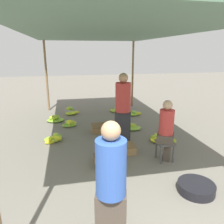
{
  "coord_description": "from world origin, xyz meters",
  "views": [
    {
      "loc": [
        -0.98,
        -1.66,
        2.28
      ],
      "look_at": [
        0.0,
        3.04,
        0.93
      ],
      "focal_mm": 35.0,
      "sensor_mm": 36.0,
      "label": 1
    }
  ],
  "objects_px": {
    "vendor_seated": "(167,130)",
    "banana_pile_right_0": "(133,113)",
    "vendor_foreground": "(111,187)",
    "shopper_walking_mid": "(123,108)",
    "stool": "(165,145)",
    "banana_pile_left_0": "(54,139)",
    "banana_pile_left_3": "(72,111)",
    "banana_pile_right_2": "(131,127)",
    "banana_pile_right_3": "(118,110)",
    "banana_pile_left_1": "(70,124)",
    "banana_pile_right_1": "(161,139)",
    "basin_black": "(196,188)",
    "crate_near": "(126,149)",
    "crate_mid": "(100,128)",
    "banana_pile_left_2": "(55,119)",
    "crate_far": "(107,161)"
  },
  "relations": [
    {
      "from": "banana_pile_left_0",
      "to": "banana_pile_right_3",
      "type": "height_order",
      "value": "banana_pile_right_3"
    },
    {
      "from": "crate_near",
      "to": "crate_mid",
      "type": "bearing_deg",
      "value": 103.67
    },
    {
      "from": "basin_black",
      "to": "crate_near",
      "type": "relative_size",
      "value": 1.54
    },
    {
      "from": "crate_mid",
      "to": "basin_black",
      "type": "bearing_deg",
      "value": -70.54
    },
    {
      "from": "banana_pile_left_0",
      "to": "banana_pile_left_3",
      "type": "distance_m",
      "value": 2.5
    },
    {
      "from": "vendor_seated",
      "to": "shopper_walking_mid",
      "type": "distance_m",
      "value": 1.31
    },
    {
      "from": "banana_pile_left_1",
      "to": "banana_pile_right_2",
      "type": "relative_size",
      "value": 0.97
    },
    {
      "from": "banana_pile_left_3",
      "to": "banana_pile_right_3",
      "type": "distance_m",
      "value": 1.76
    },
    {
      "from": "banana_pile_left_1",
      "to": "banana_pile_right_1",
      "type": "bearing_deg",
      "value": -35.64
    },
    {
      "from": "crate_near",
      "to": "banana_pile_left_0",
      "type": "bearing_deg",
      "value": 148.77
    },
    {
      "from": "banana_pile_left_3",
      "to": "shopper_walking_mid",
      "type": "distance_m",
      "value": 3.2
    },
    {
      "from": "banana_pile_right_1",
      "to": "crate_near",
      "type": "distance_m",
      "value": 1.18
    },
    {
      "from": "banana_pile_left_3",
      "to": "crate_near",
      "type": "distance_m",
      "value": 3.64
    },
    {
      "from": "crate_mid",
      "to": "vendor_seated",
      "type": "bearing_deg",
      "value": -61.64
    },
    {
      "from": "banana_pile_right_0",
      "to": "crate_far",
      "type": "distance_m",
      "value": 3.79
    },
    {
      "from": "banana_pile_right_0",
      "to": "shopper_walking_mid",
      "type": "bearing_deg",
      "value": -112.9
    },
    {
      "from": "vendor_foreground",
      "to": "stool",
      "type": "distance_m",
      "value": 2.5
    },
    {
      "from": "banana_pile_left_0",
      "to": "crate_far",
      "type": "xyz_separation_m",
      "value": [
        1.12,
        -1.51,
        0.02
      ]
    },
    {
      "from": "vendor_seated",
      "to": "banana_pile_left_0",
      "type": "distance_m",
      "value": 2.9
    },
    {
      "from": "vendor_foreground",
      "to": "shopper_walking_mid",
      "type": "relative_size",
      "value": 0.9
    },
    {
      "from": "banana_pile_left_0",
      "to": "banana_pile_right_1",
      "type": "bearing_deg",
      "value": -11.26
    },
    {
      "from": "banana_pile_left_0",
      "to": "shopper_walking_mid",
      "type": "bearing_deg",
      "value": -13.26
    },
    {
      "from": "banana_pile_left_2",
      "to": "crate_far",
      "type": "height_order",
      "value": "banana_pile_left_2"
    },
    {
      "from": "basin_black",
      "to": "banana_pile_left_1",
      "type": "relative_size",
      "value": 1.2
    },
    {
      "from": "banana_pile_right_0",
      "to": "banana_pile_right_3",
      "type": "distance_m",
      "value": 0.7
    },
    {
      "from": "banana_pile_right_1",
      "to": "shopper_walking_mid",
      "type": "xyz_separation_m",
      "value": [
        -1.01,
        0.14,
        0.86
      ]
    },
    {
      "from": "vendor_foreground",
      "to": "banana_pile_left_0",
      "type": "height_order",
      "value": "vendor_foreground"
    },
    {
      "from": "banana_pile_left_1",
      "to": "shopper_walking_mid",
      "type": "bearing_deg",
      "value": -49.36
    },
    {
      "from": "banana_pile_left_0",
      "to": "crate_near",
      "type": "bearing_deg",
      "value": -31.23
    },
    {
      "from": "basin_black",
      "to": "banana_pile_left_3",
      "type": "height_order",
      "value": "banana_pile_left_3"
    },
    {
      "from": "banana_pile_right_1",
      "to": "banana_pile_left_0",
      "type": "bearing_deg",
      "value": 168.74
    },
    {
      "from": "crate_near",
      "to": "crate_mid",
      "type": "height_order",
      "value": "crate_near"
    },
    {
      "from": "banana_pile_left_1",
      "to": "stool",
      "type": "bearing_deg",
      "value": -53.65
    },
    {
      "from": "crate_near",
      "to": "crate_mid",
      "type": "xyz_separation_m",
      "value": [
        -0.37,
        1.51,
        -0.0
      ]
    },
    {
      "from": "vendor_foreground",
      "to": "banana_pile_right_0",
      "type": "relative_size",
      "value": 2.53
    },
    {
      "from": "stool",
      "to": "crate_mid",
      "type": "distance_m",
      "value": 2.31
    },
    {
      "from": "vendor_foreground",
      "to": "basin_black",
      "type": "relative_size",
      "value": 2.6
    },
    {
      "from": "banana_pile_left_2",
      "to": "banana_pile_left_1",
      "type": "bearing_deg",
      "value": -51.98
    },
    {
      "from": "stool",
      "to": "shopper_walking_mid",
      "type": "xyz_separation_m",
      "value": [
        -0.64,
        1.12,
        0.58
      ]
    },
    {
      "from": "banana_pile_right_2",
      "to": "banana_pile_right_3",
      "type": "bearing_deg",
      "value": 88.85
    },
    {
      "from": "vendor_foreground",
      "to": "banana_pile_right_3",
      "type": "height_order",
      "value": "vendor_foreground"
    },
    {
      "from": "shopper_walking_mid",
      "to": "banana_pile_left_0",
      "type": "bearing_deg",
      "value": 166.74
    },
    {
      "from": "banana_pile_right_3",
      "to": "crate_far",
      "type": "bearing_deg",
      "value": -106.28
    },
    {
      "from": "vendor_seated",
      "to": "banana_pile_left_0",
      "type": "relative_size",
      "value": 2.53
    },
    {
      "from": "vendor_seated",
      "to": "banana_pile_right_0",
      "type": "relative_size",
      "value": 2.11
    },
    {
      "from": "crate_far",
      "to": "crate_near",
      "type": "bearing_deg",
      "value": 42.51
    },
    {
      "from": "basin_black",
      "to": "banana_pile_right_3",
      "type": "bearing_deg",
      "value": 91.53
    },
    {
      "from": "basin_black",
      "to": "crate_near",
      "type": "height_order",
      "value": "crate_near"
    },
    {
      "from": "vendor_foreground",
      "to": "banana_pile_left_1",
      "type": "height_order",
      "value": "vendor_foreground"
    },
    {
      "from": "banana_pile_right_0",
      "to": "basin_black",
      "type": "bearing_deg",
      "value": -93.71
    }
  ]
}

